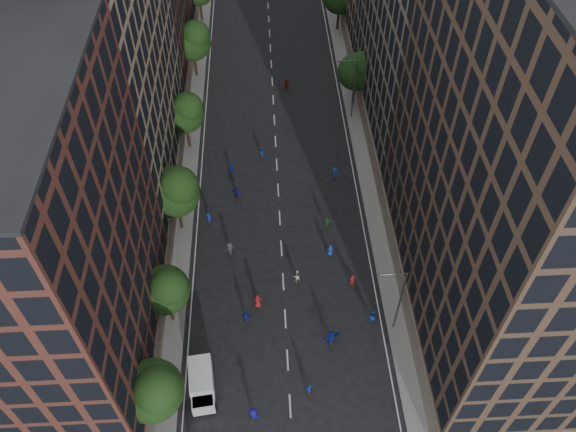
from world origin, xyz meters
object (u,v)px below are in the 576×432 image
object	(u,v)px
streetlamp_far	(353,86)
streetlamp_near	(398,298)
skater_1	(309,389)
skater_2	(372,317)
cargo_van	(202,384)

from	to	relation	value
streetlamp_far	streetlamp_near	bearing A→B (deg)	-90.00
skater_1	skater_2	world-z (taller)	skater_2
streetlamp_near	cargo_van	size ratio (longest dim) A/B	1.83
streetlamp_near	streetlamp_far	size ratio (longest dim) A/B	1.00
skater_1	skater_2	bearing A→B (deg)	-154.56
streetlamp_near	skater_1	size ratio (longest dim) A/B	5.55
cargo_van	streetlamp_far	bearing A→B (deg)	58.40
streetlamp_near	skater_1	bearing A→B (deg)	-143.33
streetlamp_far	skater_1	bearing A→B (deg)	-102.31
streetlamp_far	cargo_van	xyz separation A→B (m)	(-18.18, -38.62, -3.84)
cargo_van	skater_1	distance (m)	9.63
streetlamp_far	skater_2	size ratio (longest dim) A/B	4.70
streetlamp_far	cargo_van	bearing A→B (deg)	-115.21
cargo_van	skater_2	distance (m)	17.50
skater_2	skater_1	bearing A→B (deg)	41.51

